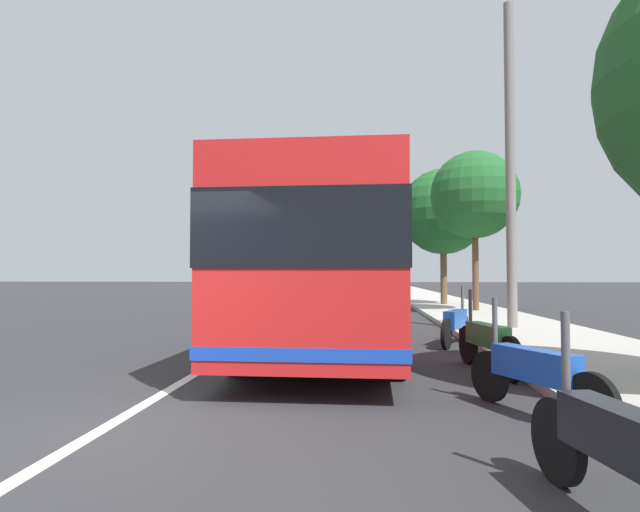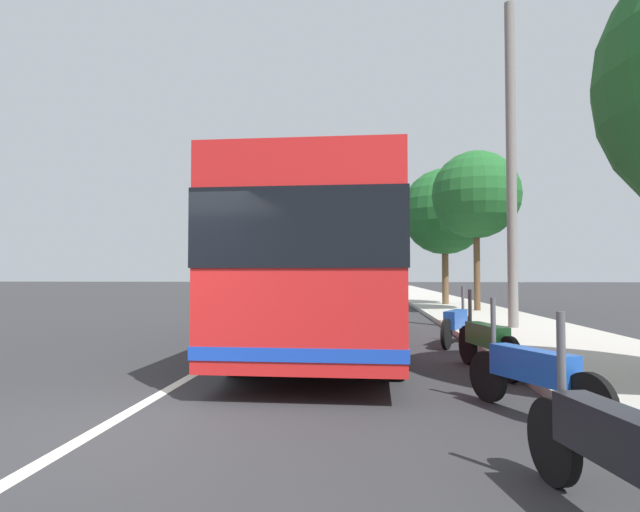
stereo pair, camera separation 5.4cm
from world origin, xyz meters
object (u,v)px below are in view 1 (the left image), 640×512
at_px(car_ahead_same_lane, 358,288).
at_px(roadside_tree_far_block, 443,212).
at_px(car_side_street, 261,292).
at_px(roadside_tree_mid_block, 475,195).
at_px(coach_bus, 334,264).
at_px(motorcycle_angled, 534,373).
at_px(motorcycle_nearest_curb, 487,341).
at_px(motorcycle_by_tree, 456,323).
at_px(utility_pole, 510,166).
at_px(motorcycle_far_end, 637,458).

bearing_deg(car_ahead_same_lane, roadside_tree_far_block, -149.68).
bearing_deg(car_side_street, roadside_tree_mid_block, 68.51).
bearing_deg(car_side_street, coach_bus, 17.08).
bearing_deg(motorcycle_angled, motorcycle_nearest_curb, -28.04).
bearing_deg(roadside_tree_mid_block, motorcycle_by_tree, 165.80).
bearing_deg(motorcycle_by_tree, car_side_street, 51.46).
height_order(coach_bus, utility_pole, utility_pole).
bearing_deg(car_side_street, motorcycle_by_tree, 27.41).
bearing_deg(roadside_tree_far_block, car_ahead_same_lane, 28.63).
height_order(motorcycle_far_end, roadside_tree_mid_block, roadside_tree_mid_block).
distance_m(motorcycle_angled, roadside_tree_mid_block, 16.01).
bearing_deg(car_side_street, motorcycle_far_end, 16.27).
bearing_deg(utility_pole, roadside_tree_mid_block, -3.89).
distance_m(car_ahead_same_lane, utility_pole, 19.71).
height_order(motorcycle_nearest_curb, car_ahead_same_lane, car_ahead_same_lane).
xyz_separation_m(motorcycle_angled, roadside_tree_mid_block, (15.23, -2.55, 4.20)).
bearing_deg(motorcycle_nearest_curb, motorcycle_angled, 166.82).
xyz_separation_m(coach_bus, roadside_tree_mid_block, (9.88, -5.01, 2.90)).
xyz_separation_m(motorcycle_angled, motorcycle_by_tree, (5.80, -0.17, 0.01)).
bearing_deg(roadside_tree_mid_block, motorcycle_angled, 170.48).
height_order(motorcycle_angled, motorcycle_by_tree, motorcycle_by_tree).
relative_size(coach_bus, car_side_street, 2.24).
bearing_deg(car_side_street, motorcycle_nearest_curb, 22.39).
bearing_deg(roadside_tree_far_block, motorcycle_by_tree, 172.52).
bearing_deg(motorcycle_by_tree, utility_pole, -12.13).
relative_size(coach_bus, motorcycle_nearest_curb, 4.78).
relative_size(motorcycle_nearest_curb, car_ahead_same_lane, 0.47).
distance_m(motorcycle_nearest_curb, roadside_tree_far_block, 17.69).
xyz_separation_m(motorcycle_far_end, motorcycle_nearest_curb, (5.31, -0.37, 0.01)).
relative_size(motorcycle_nearest_curb, car_side_street, 0.47).
bearing_deg(motorcycle_nearest_curb, car_side_street, 11.82).
bearing_deg(motorcycle_angled, roadside_tree_mid_block, -35.28).
height_order(motorcycle_far_end, utility_pole, utility_pole).
distance_m(motorcycle_far_end, roadside_tree_far_block, 22.89).
relative_size(car_side_street, roadside_tree_mid_block, 0.73).
relative_size(coach_bus, motorcycle_angled, 5.51).
xyz_separation_m(roadside_tree_mid_block, roadside_tree_far_block, (4.48, 0.56, -0.12)).
bearing_deg(car_side_street, utility_pole, 39.96).
distance_m(motorcycle_by_tree, car_ahead_same_lane, 21.68).
xyz_separation_m(roadside_tree_mid_block, utility_pole, (-6.77, 0.46, -0.24)).
bearing_deg(utility_pole, car_ahead_same_lane, 12.73).
bearing_deg(motorcycle_nearest_curb, motorcycle_far_end, 165.11).
height_order(motorcycle_by_tree, roadside_tree_mid_block, roadside_tree_mid_block).
xyz_separation_m(roadside_tree_far_block, utility_pole, (-11.25, -0.10, -0.12)).
distance_m(car_side_street, utility_pole, 14.06).
xyz_separation_m(motorcycle_angled, utility_pole, (8.46, -2.09, 3.96)).
bearing_deg(roadside_tree_mid_block, coach_bus, 153.09).
xyz_separation_m(motorcycle_far_end, car_ahead_same_lane, (30.05, 1.91, 0.24)).
bearing_deg(roadside_tree_far_block, roadside_tree_mid_block, -172.87).
relative_size(coach_bus, roadside_tree_mid_block, 1.64).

